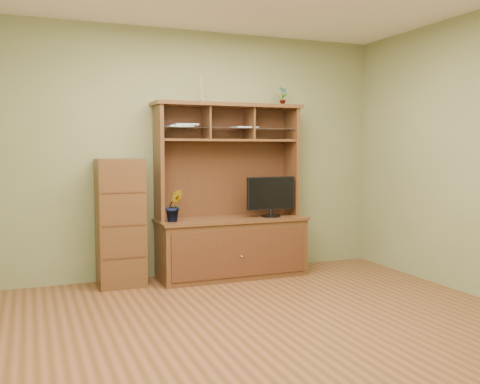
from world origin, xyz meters
TOP-DOWN VIEW (x-y plane):
  - room at (0.00, 0.00)m, footprint 4.54×4.04m
  - media_hutch at (0.36, 1.73)m, footprint 1.66×0.61m
  - monitor at (0.81, 1.65)m, footprint 0.56×0.22m
  - orchid_plant at (-0.30, 1.65)m, footprint 0.19×0.16m
  - top_plant at (1.02, 1.80)m, footprint 0.13×0.10m
  - reed_diffuser at (0.06, 1.81)m, footprint 0.06×0.06m
  - magazines at (0.07, 1.80)m, footprint 1.03×0.23m
  - side_cabinet at (-0.83, 1.77)m, footprint 0.47×0.43m

SIDE VIEW (x-z plane):
  - media_hutch at x=0.36m, z-range -0.43..1.47m
  - side_cabinet at x=-0.83m, z-range 0.00..1.30m
  - orchid_plant at x=-0.30m, z-range 0.65..0.98m
  - monitor at x=0.81m, z-range 0.66..1.11m
  - room at x=0.00m, z-range -0.02..2.72m
  - magazines at x=0.07m, z-range 1.63..1.67m
  - top_plant at x=1.02m, z-range 1.90..2.12m
  - reed_diffuser at x=0.06m, z-range 1.87..2.17m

